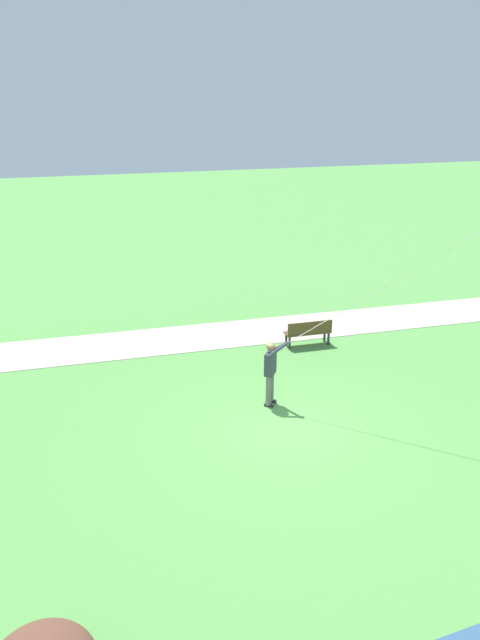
% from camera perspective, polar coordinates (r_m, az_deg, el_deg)
% --- Properties ---
extents(ground_plane, '(120.00, 120.00, 0.00)m').
position_cam_1_polar(ground_plane, '(13.98, 4.62, -10.85)').
color(ground_plane, '#569947').
extents(walkway_path, '(5.18, 32.09, 0.02)m').
position_cam_1_polar(walkway_path, '(19.08, -9.23, -2.21)').
color(walkway_path, '#B7AD99').
rests_on(walkway_path, ground).
extents(person_kite_flyer, '(0.57, 0.61, 1.83)m').
position_cam_1_polar(person_kite_flyer, '(14.59, 3.12, -4.75)').
color(person_kite_flyer, '#232328').
rests_on(person_kite_flyer, ground).
extents(park_bench_near_walkway, '(0.57, 1.53, 0.88)m').
position_cam_1_polar(park_bench_near_walkway, '(18.51, 6.84, -1.12)').
color(park_bench_near_walkway, brown).
rests_on(park_bench_near_walkway, ground).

